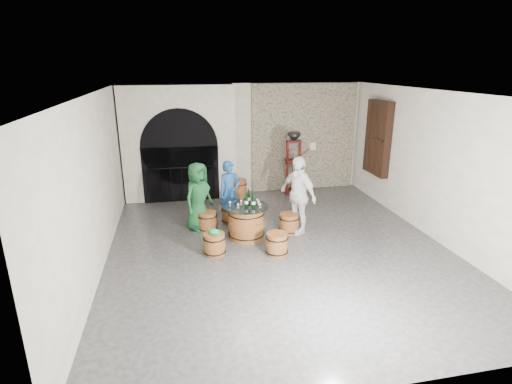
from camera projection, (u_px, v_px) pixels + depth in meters
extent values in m
plane|color=#29292B|center=(278.00, 247.00, 8.48)|extent=(8.00, 8.00, 0.00)
plane|color=beige|center=(245.00, 139.00, 11.72)|extent=(8.00, 0.00, 8.00)
plane|color=beige|center=(375.00, 272.00, 4.26)|extent=(8.00, 0.00, 8.00)
plane|color=beige|center=(95.00, 185.00, 7.32)|extent=(0.00, 8.00, 8.00)
plane|color=beige|center=(435.00, 166.00, 8.66)|extent=(0.00, 8.00, 8.00)
plane|color=beige|center=(281.00, 93.00, 7.50)|extent=(8.00, 8.00, 0.00)
cube|color=gray|center=(304.00, 138.00, 12.01)|extent=(3.20, 0.12, 3.18)
cube|color=beige|center=(179.00, 143.00, 11.12)|extent=(3.10, 0.50, 3.18)
cube|color=black|center=(181.00, 174.00, 11.13)|extent=(2.10, 0.03, 1.55)
cylinder|color=black|center=(180.00, 147.00, 10.89)|extent=(2.10, 0.03, 2.10)
cylinder|color=black|center=(181.00, 168.00, 11.01)|extent=(1.79, 0.04, 0.04)
cylinder|color=black|center=(149.00, 187.00, 10.99)|extent=(0.02, 0.02, 0.98)
cylinder|color=black|center=(160.00, 186.00, 11.04)|extent=(0.02, 0.02, 0.98)
cylinder|color=black|center=(171.00, 185.00, 11.10)|extent=(0.02, 0.02, 0.98)
cylinder|color=black|center=(182.00, 185.00, 11.16)|extent=(0.02, 0.02, 0.98)
cylinder|color=black|center=(193.00, 184.00, 11.21)|extent=(0.02, 0.02, 0.98)
cylinder|color=black|center=(203.00, 184.00, 11.27)|extent=(0.02, 0.02, 0.98)
cylinder|color=black|center=(214.00, 183.00, 11.33)|extent=(0.02, 0.02, 0.98)
cube|color=black|center=(378.00, 138.00, 10.81)|extent=(0.20, 1.10, 2.00)
cube|color=black|center=(376.00, 138.00, 10.80)|extent=(0.06, 0.88, 1.76)
cube|color=black|center=(377.00, 138.00, 10.81)|extent=(0.22, 0.92, 0.06)
cube|color=black|center=(383.00, 140.00, 10.54)|extent=(0.22, 0.06, 1.80)
cube|color=black|center=(377.00, 138.00, 10.81)|extent=(0.22, 0.06, 1.80)
cube|color=black|center=(372.00, 136.00, 11.08)|extent=(0.22, 0.06, 1.80)
cylinder|color=brown|center=(246.00, 223.00, 8.83)|extent=(0.75, 0.75, 0.71)
cylinder|color=brown|center=(246.00, 223.00, 8.83)|extent=(0.81, 0.81, 0.16)
torus|color=black|center=(246.00, 233.00, 8.90)|extent=(0.81, 0.81, 0.02)
torus|color=black|center=(246.00, 213.00, 8.75)|extent=(0.81, 0.81, 0.02)
cylinder|color=brown|center=(246.00, 208.00, 8.72)|extent=(0.77, 0.77, 0.02)
cylinder|color=black|center=(246.00, 207.00, 8.71)|extent=(0.98, 0.98, 0.01)
cylinder|color=brown|center=(207.00, 222.00, 9.29)|extent=(0.43, 0.43, 0.44)
cylinder|color=brown|center=(207.00, 222.00, 9.29)|extent=(0.46, 0.46, 0.10)
torus|color=black|center=(208.00, 227.00, 9.33)|extent=(0.47, 0.47, 0.02)
torus|color=black|center=(207.00, 216.00, 9.24)|extent=(0.47, 0.47, 0.02)
cylinder|color=brown|center=(207.00, 212.00, 9.21)|extent=(0.43, 0.43, 0.02)
cylinder|color=brown|center=(231.00, 214.00, 9.76)|extent=(0.43, 0.43, 0.44)
cylinder|color=brown|center=(231.00, 214.00, 9.76)|extent=(0.46, 0.46, 0.10)
torus|color=black|center=(231.00, 219.00, 9.81)|extent=(0.47, 0.47, 0.02)
torus|color=black|center=(231.00, 208.00, 9.72)|extent=(0.47, 0.47, 0.02)
cylinder|color=brown|center=(231.00, 205.00, 9.69)|extent=(0.43, 0.43, 0.02)
cylinder|color=brown|center=(289.00, 224.00, 9.16)|extent=(0.43, 0.43, 0.44)
cylinder|color=brown|center=(289.00, 224.00, 9.16)|extent=(0.46, 0.46, 0.10)
torus|color=black|center=(289.00, 230.00, 9.21)|extent=(0.47, 0.47, 0.02)
torus|color=black|center=(289.00, 218.00, 9.11)|extent=(0.47, 0.47, 0.02)
cylinder|color=brown|center=(289.00, 214.00, 9.09)|extent=(0.43, 0.43, 0.02)
cylinder|color=brown|center=(277.00, 244.00, 8.12)|extent=(0.43, 0.43, 0.44)
cylinder|color=brown|center=(277.00, 244.00, 8.12)|extent=(0.46, 0.46, 0.10)
torus|color=black|center=(277.00, 251.00, 8.16)|extent=(0.47, 0.47, 0.02)
torus|color=black|center=(277.00, 238.00, 8.07)|extent=(0.47, 0.47, 0.02)
cylinder|color=brown|center=(277.00, 234.00, 8.05)|extent=(0.43, 0.43, 0.02)
cylinder|color=brown|center=(214.00, 244.00, 8.11)|extent=(0.43, 0.43, 0.44)
cylinder|color=brown|center=(214.00, 244.00, 8.11)|extent=(0.46, 0.46, 0.10)
torus|color=black|center=(215.00, 251.00, 8.16)|extent=(0.47, 0.47, 0.02)
torus|color=black|center=(214.00, 238.00, 8.07)|extent=(0.47, 0.47, 0.02)
cylinder|color=brown|center=(214.00, 234.00, 8.04)|extent=(0.43, 0.43, 0.02)
ellipsoid|color=#0D9151|center=(214.00, 232.00, 8.02)|extent=(0.19, 0.19, 0.11)
cylinder|color=#0D9151|center=(218.00, 234.00, 8.02)|extent=(0.13, 0.13, 0.01)
imported|color=#134521|center=(198.00, 197.00, 9.19)|extent=(0.92, 0.91, 1.61)
imported|color=navy|center=(230.00, 192.00, 9.64)|extent=(0.64, 0.52, 1.53)
imported|color=silver|center=(298.00, 195.00, 9.01)|extent=(0.87, 1.13, 1.79)
cylinder|color=black|center=(246.00, 202.00, 8.65)|extent=(0.07, 0.07, 0.22)
cylinder|color=white|center=(246.00, 202.00, 8.65)|extent=(0.08, 0.08, 0.06)
cone|color=black|center=(246.00, 196.00, 8.61)|extent=(0.07, 0.07, 0.05)
cylinder|color=black|center=(246.00, 194.00, 8.59)|extent=(0.03, 0.03, 0.07)
cylinder|color=black|center=(253.00, 202.00, 8.61)|extent=(0.07, 0.07, 0.22)
cylinder|color=white|center=(253.00, 203.00, 8.62)|extent=(0.08, 0.08, 0.06)
cone|color=black|center=(253.00, 197.00, 8.58)|extent=(0.07, 0.07, 0.05)
cylinder|color=black|center=(253.00, 194.00, 8.56)|extent=(0.03, 0.03, 0.07)
cylinder|color=black|center=(249.00, 198.00, 8.87)|extent=(0.07, 0.07, 0.22)
cylinder|color=white|center=(249.00, 199.00, 8.87)|extent=(0.08, 0.08, 0.06)
cone|color=black|center=(249.00, 193.00, 8.83)|extent=(0.07, 0.07, 0.05)
cylinder|color=black|center=(249.00, 191.00, 8.81)|extent=(0.03, 0.03, 0.07)
cylinder|color=brown|center=(239.00, 190.00, 11.31)|extent=(0.42, 0.42, 0.59)
cylinder|color=brown|center=(239.00, 190.00, 11.31)|extent=(0.45, 0.45, 0.13)
torus|color=black|center=(239.00, 197.00, 11.37)|extent=(0.46, 0.46, 0.02)
torus|color=black|center=(239.00, 184.00, 11.25)|extent=(0.46, 0.46, 0.02)
cylinder|color=brown|center=(239.00, 180.00, 11.22)|extent=(0.43, 0.43, 0.02)
cube|color=#4B110C|center=(293.00, 191.00, 12.07)|extent=(0.51, 0.42, 0.10)
cube|color=#4B110C|center=(293.00, 161.00, 11.78)|extent=(0.46, 0.30, 0.12)
cube|color=#4B110C|center=(294.00, 142.00, 11.61)|extent=(0.45, 0.13, 0.07)
cylinder|color=black|center=(293.00, 174.00, 11.91)|extent=(0.05, 0.05, 0.96)
cylinder|color=black|center=(294.00, 134.00, 11.54)|extent=(0.36, 0.36, 0.09)
cone|color=black|center=(294.00, 138.00, 11.57)|extent=(0.36, 0.36, 0.19)
cube|color=#4B110C|center=(287.00, 167.00, 11.79)|extent=(0.07, 0.07, 1.53)
cube|color=#4B110C|center=(299.00, 166.00, 11.88)|extent=(0.07, 0.07, 1.53)
cylinder|color=#4B110C|center=(303.00, 154.00, 11.74)|extent=(0.41, 0.04, 0.30)
cube|color=silver|center=(312.00, 146.00, 12.06)|extent=(0.18, 0.10, 0.22)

